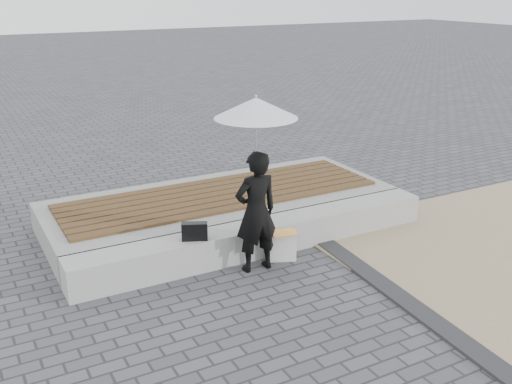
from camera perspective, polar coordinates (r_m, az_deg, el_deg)
ground at (r=6.61m, az=7.27°, el=-10.85°), size 80.00×80.00×0.00m
edging_band at (r=6.70m, az=15.13°, el=-10.78°), size 0.61×5.20×0.04m
seating_ledge at (r=7.72m, az=0.42°, el=-4.36°), size 5.00×0.45×0.40m
timber_platform at (r=8.71m, az=-3.41°, el=-1.55°), size 5.00×2.00×0.40m
timber_decking at (r=8.63m, az=-3.43°, el=-0.19°), size 4.60×1.40×0.04m
woman at (r=7.04m, az=0.00°, el=-1.92°), size 0.55×0.36×1.50m
parasol at (r=6.69m, az=0.00°, el=8.09°), size 0.95×0.95×1.22m
handbag at (r=7.15m, az=-5.92°, el=-3.78°), size 0.33×0.23×0.22m
canvas_tote at (r=7.50m, az=2.44°, el=-5.18°), size 0.40×0.29×0.38m
magazine at (r=7.38m, az=2.66°, el=-3.92°), size 0.36×0.29×0.01m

